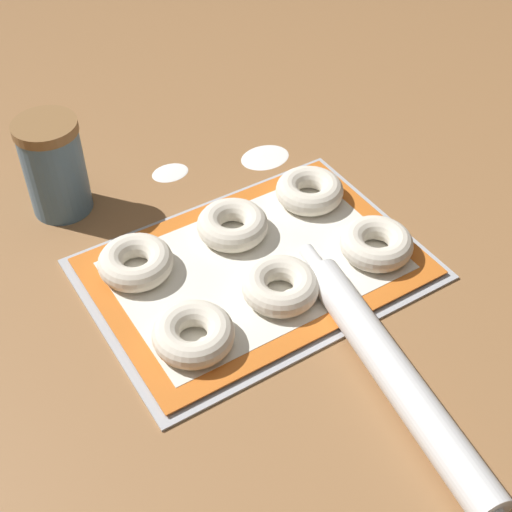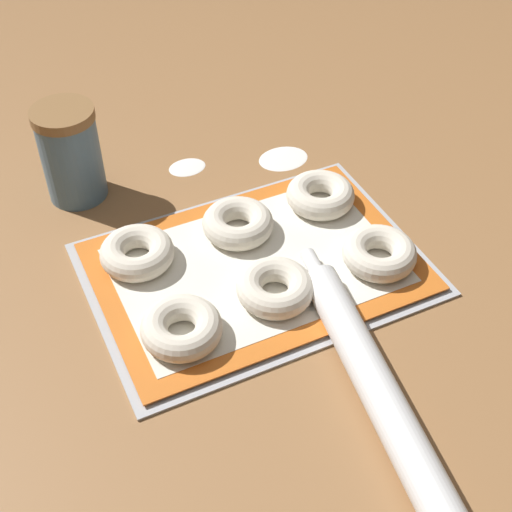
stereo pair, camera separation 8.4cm
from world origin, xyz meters
name	(u,v)px [view 1 (the left image)]	position (x,y,z in m)	size (l,w,h in m)	color
ground_plane	(247,269)	(0.00, 0.00, 0.00)	(2.80, 2.80, 0.00)	olive
baking_tray	(256,268)	(0.01, -0.01, 0.00)	(0.48, 0.34, 0.01)	#B2B5BA
baking_mat	(256,266)	(0.01, -0.01, 0.01)	(0.45, 0.32, 0.00)	orange
bagel_front_left	(193,334)	(-0.14, -0.09, 0.03)	(0.11, 0.11, 0.04)	silver
bagel_front_center	(280,286)	(0.01, -0.08, 0.03)	(0.11, 0.11, 0.04)	silver
bagel_front_right	(376,244)	(0.17, -0.08, 0.03)	(0.11, 0.11, 0.04)	silver
bagel_back_left	(136,262)	(-0.14, 0.07, 0.03)	(0.11, 0.11, 0.04)	silver
bagel_back_center	(233,225)	(0.02, 0.07, 0.03)	(0.11, 0.11, 0.04)	silver
bagel_back_right	(309,191)	(0.16, 0.07, 0.03)	(0.11, 0.11, 0.04)	silver
flour_canister	(54,167)	(-0.18, 0.28, 0.08)	(0.10, 0.10, 0.16)	slate
rolling_pin	(396,376)	(0.04, -0.27, 0.02)	(0.11, 0.49, 0.05)	silver
flour_patch_near	(170,172)	(0.01, 0.27, 0.00)	(0.06, 0.05, 0.00)	white
flour_patch_far	(265,157)	(0.17, 0.22, 0.00)	(0.09, 0.07, 0.00)	white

